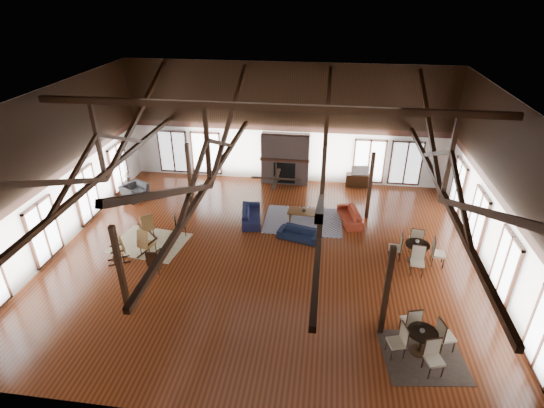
# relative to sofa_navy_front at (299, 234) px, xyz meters

# --- Properties ---
(floor) EXTENTS (16.00, 16.00, 0.00)m
(floor) POSITION_rel_sofa_navy_front_xyz_m (-1.15, -1.30, -0.25)
(floor) COLOR brown
(floor) RESTS_ON ground
(ceiling) EXTENTS (16.00, 14.00, 0.02)m
(ceiling) POSITION_rel_sofa_navy_front_xyz_m (-1.15, -1.30, 5.75)
(ceiling) COLOR black
(ceiling) RESTS_ON wall_back
(wall_back) EXTENTS (16.00, 0.02, 6.00)m
(wall_back) POSITION_rel_sofa_navy_front_xyz_m (-1.15, 5.70, 2.75)
(wall_back) COLOR silver
(wall_back) RESTS_ON floor
(wall_front) EXTENTS (16.00, 0.02, 6.00)m
(wall_front) POSITION_rel_sofa_navy_front_xyz_m (-1.15, -8.30, 2.75)
(wall_front) COLOR silver
(wall_front) RESTS_ON floor
(wall_left) EXTENTS (0.02, 14.00, 6.00)m
(wall_left) POSITION_rel_sofa_navy_front_xyz_m (-9.15, -1.30, 2.75)
(wall_left) COLOR silver
(wall_left) RESTS_ON floor
(wall_right) EXTENTS (0.02, 14.00, 6.00)m
(wall_right) POSITION_rel_sofa_navy_front_xyz_m (6.85, -1.30, 2.75)
(wall_right) COLOR silver
(wall_right) RESTS_ON floor
(roof_truss) EXTENTS (15.60, 14.07, 3.14)m
(roof_truss) POSITION_rel_sofa_navy_front_xyz_m (-1.15, -1.30, 3.78)
(roof_truss) COLOR black
(roof_truss) RESTS_ON wall_back
(post_grid) EXTENTS (8.16, 7.16, 3.05)m
(post_grid) POSITION_rel_sofa_navy_front_xyz_m (-1.15, -1.30, 1.28)
(post_grid) COLOR black
(post_grid) RESTS_ON floor
(fireplace) EXTENTS (2.50, 0.69, 2.60)m
(fireplace) POSITION_rel_sofa_navy_front_xyz_m (-1.15, 5.37, 1.04)
(fireplace) COLOR #6D5A53
(fireplace) RESTS_ON floor
(ceiling_fan) EXTENTS (1.60, 1.60, 0.75)m
(ceiling_fan) POSITION_rel_sofa_navy_front_xyz_m (-0.65, -2.30, 3.49)
(ceiling_fan) COLOR black
(ceiling_fan) RESTS_ON roof_truss
(sofa_navy_front) EXTENTS (1.80, 1.08, 0.49)m
(sofa_navy_front) POSITION_rel_sofa_navy_front_xyz_m (0.00, 0.00, 0.00)
(sofa_navy_front) COLOR #131C36
(sofa_navy_front) RESTS_ON floor
(sofa_navy_left) EXTENTS (2.08, 1.11, 0.58)m
(sofa_navy_left) POSITION_rel_sofa_navy_front_xyz_m (-2.17, 1.23, 0.04)
(sofa_navy_left) COLOR #141839
(sofa_navy_left) RESTS_ON floor
(sofa_orange) EXTENTS (1.95, 1.09, 0.54)m
(sofa_orange) POSITION_rel_sofa_navy_front_xyz_m (2.09, 1.73, 0.02)
(sofa_orange) COLOR maroon
(sofa_orange) RESTS_ON floor
(coffee_table) EXTENTS (1.38, 0.77, 0.51)m
(coffee_table) POSITION_rel_sofa_navy_front_xyz_m (0.08, 1.45, 0.21)
(coffee_table) COLOR brown
(coffee_table) RESTS_ON floor
(vase) EXTENTS (0.19, 0.19, 0.17)m
(vase) POSITION_rel_sofa_navy_front_xyz_m (0.10, 1.40, 0.35)
(vase) COLOR #B2B2B2
(vase) RESTS_ON coffee_table
(armchair) EXTENTS (1.41, 1.35, 0.72)m
(armchair) POSITION_rel_sofa_navy_front_xyz_m (-8.10, 2.55, 0.11)
(armchair) COLOR #303033
(armchair) RESTS_ON floor
(side_table_lamp) EXTENTS (0.44, 0.44, 1.14)m
(side_table_lamp) POSITION_rel_sofa_navy_front_xyz_m (-8.64, 3.10, 0.18)
(side_table_lamp) COLOR black
(side_table_lamp) RESTS_ON floor
(rocking_chair_a) EXTENTS (0.92, 0.92, 1.10)m
(rocking_chair_a) POSITION_rel_sofa_navy_front_xyz_m (-6.09, -0.75, 0.27)
(rocking_chair_a) COLOR olive
(rocking_chair_a) RESTS_ON floor
(rocking_chair_b) EXTENTS (0.70, 0.98, 1.14)m
(rocking_chair_b) POSITION_rel_sofa_navy_front_xyz_m (-5.67, -1.94, 0.29)
(rocking_chair_b) COLOR olive
(rocking_chair_b) RESTS_ON floor
(rocking_chair_c) EXTENTS (0.91, 0.77, 1.04)m
(rocking_chair_c) POSITION_rel_sofa_navy_front_xyz_m (-6.49, -2.40, 0.24)
(rocking_chair_c) COLOR olive
(rocking_chair_c) RESTS_ON floor
(side_chair_a) EXTENTS (0.53, 0.53, 0.98)m
(side_chair_a) POSITION_rel_sofa_navy_front_xyz_m (-4.92, -0.37, 0.33)
(side_chair_a) COLOR black
(side_chair_a) RESTS_ON floor
(side_chair_b) EXTENTS (0.45, 0.45, 0.98)m
(side_chair_b) POSITION_rel_sofa_navy_front_xyz_m (-4.94, -3.00, 0.33)
(side_chair_b) COLOR black
(side_chair_b) RESTS_ON floor
(cafe_table_near) EXTENTS (2.00, 2.00, 1.02)m
(cafe_table_near) POSITION_rel_sofa_navy_front_xyz_m (3.87, -5.44, 0.26)
(cafe_table_near) COLOR black
(cafe_table_near) RESTS_ON floor
(cafe_table_far) EXTENTS (2.08, 2.08, 1.07)m
(cafe_table_far) POSITION_rel_sofa_navy_front_xyz_m (4.45, -0.96, 0.29)
(cafe_table_far) COLOR black
(cafe_table_far) RESTS_ON floor
(cup_near) EXTENTS (0.14, 0.14, 0.11)m
(cup_near) POSITION_rel_sofa_navy_front_xyz_m (3.84, -5.45, 0.54)
(cup_near) COLOR #B2B2B2
(cup_near) RESTS_ON cafe_table_near
(cup_far) EXTENTS (0.18, 0.18, 0.11)m
(cup_far) POSITION_rel_sofa_navy_front_xyz_m (4.44, -0.87, 0.58)
(cup_far) COLOR #B2B2B2
(cup_far) RESTS_ON cafe_table_far
(tv_console) EXTENTS (1.26, 0.47, 0.63)m
(tv_console) POSITION_rel_sofa_navy_front_xyz_m (2.61, 5.45, 0.07)
(tv_console) COLOR black
(tv_console) RESTS_ON floor
(television) EXTENTS (0.89, 0.21, 0.51)m
(television) POSITION_rel_sofa_navy_front_xyz_m (2.64, 5.45, 0.64)
(television) COLOR #B2B2B2
(television) RESTS_ON tv_console
(rug_tan) EXTENTS (3.05, 2.53, 0.01)m
(rug_tan) POSITION_rel_sofa_navy_front_xyz_m (-5.90, -1.13, -0.24)
(rug_tan) COLOR #CAB78C
(rug_tan) RESTS_ON floor
(rug_navy) EXTENTS (3.37, 2.53, 0.01)m
(rug_navy) POSITION_rel_sofa_navy_front_xyz_m (0.08, 1.49, -0.24)
(rug_navy) COLOR #171B41
(rug_navy) RESTS_ON floor
(rug_dark) EXTENTS (2.45, 2.28, 0.01)m
(rug_dark) POSITION_rel_sofa_navy_front_xyz_m (3.96, -5.61, -0.24)
(rug_dark) COLOR black
(rug_dark) RESTS_ON floor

